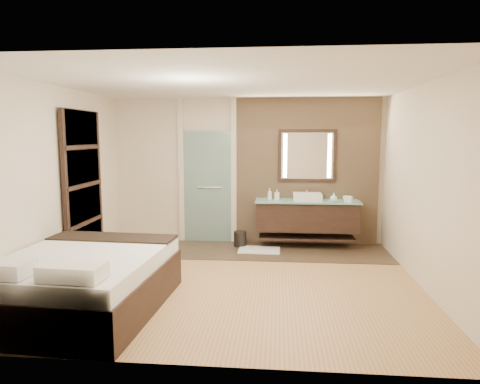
# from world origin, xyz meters

# --- Properties ---
(floor) EXTENTS (5.00, 5.00, 0.00)m
(floor) POSITION_xyz_m (0.00, 0.00, 0.00)
(floor) COLOR #A17043
(floor) RESTS_ON ground
(tile_strip) EXTENTS (3.80, 1.30, 0.01)m
(tile_strip) POSITION_xyz_m (0.60, 1.60, 0.01)
(tile_strip) COLOR #3A291F
(tile_strip) RESTS_ON floor
(stone_wall) EXTENTS (2.60, 0.08, 2.70)m
(stone_wall) POSITION_xyz_m (1.10, 2.21, 1.35)
(stone_wall) COLOR #A4815E
(stone_wall) RESTS_ON floor
(vanity) EXTENTS (1.85, 0.55, 0.88)m
(vanity) POSITION_xyz_m (1.10, 1.92, 0.58)
(vanity) COLOR black
(vanity) RESTS_ON stone_wall
(mirror_unit) EXTENTS (1.06, 0.04, 0.96)m
(mirror_unit) POSITION_xyz_m (1.10, 2.16, 1.65)
(mirror_unit) COLOR black
(mirror_unit) RESTS_ON stone_wall
(frosted_door) EXTENTS (1.10, 0.12, 2.70)m
(frosted_door) POSITION_xyz_m (-0.75, 2.20, 1.14)
(frosted_door) COLOR #A8D5CC
(frosted_door) RESTS_ON floor
(shoji_partition) EXTENTS (0.06, 1.20, 2.40)m
(shoji_partition) POSITION_xyz_m (-2.43, 0.60, 1.21)
(shoji_partition) COLOR black
(shoji_partition) RESTS_ON floor
(bed) EXTENTS (1.82, 2.23, 0.82)m
(bed) POSITION_xyz_m (-1.65, -1.16, 0.34)
(bed) COLOR black
(bed) RESTS_ON floor
(bath_mat) EXTENTS (0.73, 0.51, 0.02)m
(bath_mat) POSITION_xyz_m (0.26, 1.59, 0.02)
(bath_mat) COLOR silver
(bath_mat) RESTS_ON floor
(waste_bin) EXTENTS (0.28, 0.28, 0.29)m
(waste_bin) POSITION_xyz_m (-0.10, 1.85, 0.14)
(waste_bin) COLOR black
(waste_bin) RESTS_ON floor
(tissue_box) EXTENTS (0.16, 0.16, 0.10)m
(tissue_box) POSITION_xyz_m (1.80, 1.77, 0.92)
(tissue_box) COLOR silver
(tissue_box) RESTS_ON vanity
(soap_bottle_a) EXTENTS (0.10, 0.10, 0.21)m
(soap_bottle_a) POSITION_xyz_m (0.43, 1.88, 0.97)
(soap_bottle_a) COLOR silver
(soap_bottle_a) RESTS_ON vanity
(soap_bottle_b) EXTENTS (0.09, 0.10, 0.19)m
(soap_bottle_b) POSITION_xyz_m (0.56, 1.94, 0.96)
(soap_bottle_b) COLOR #B2B2B2
(soap_bottle_b) RESTS_ON vanity
(soap_bottle_c) EXTENTS (0.14, 0.14, 0.16)m
(soap_bottle_c) POSITION_xyz_m (1.55, 1.77, 0.94)
(soap_bottle_c) COLOR silver
(soap_bottle_c) RESTS_ON vanity
(cup) EXTENTS (0.15, 0.15, 0.09)m
(cup) POSITION_xyz_m (1.79, 1.91, 0.91)
(cup) COLOR silver
(cup) RESTS_ON vanity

